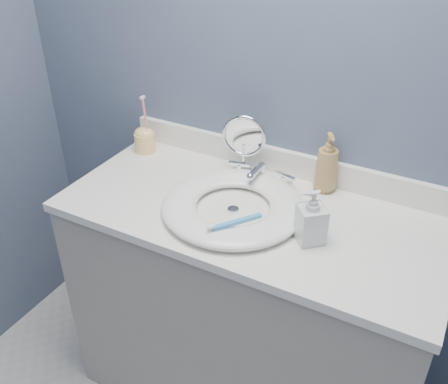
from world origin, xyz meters
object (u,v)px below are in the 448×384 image
Objects in this scene: makeup_mirror at (244,143)px; toothbrush_holder at (145,139)px; soap_bottle_amber at (327,163)px; soap_bottle_clear at (312,216)px.

toothbrush_holder is (-0.41, -0.02, -0.07)m from makeup_mirror.
makeup_mirror is at bearing 157.49° from soap_bottle_amber.
makeup_mirror is 0.42m from soap_bottle_clear.
makeup_mirror is 1.00× the size of toothbrush_holder.
soap_bottle_amber is at bearing 149.44° from soap_bottle_clear.
soap_bottle_clear is at bearing -49.09° from makeup_mirror.
toothbrush_holder is (-0.69, -0.06, -0.05)m from soap_bottle_amber.
makeup_mirror is 1.35× the size of soap_bottle_clear.
makeup_mirror is at bearing -167.07° from soap_bottle_clear.
toothbrush_holder is at bearing 154.58° from soap_bottle_amber.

